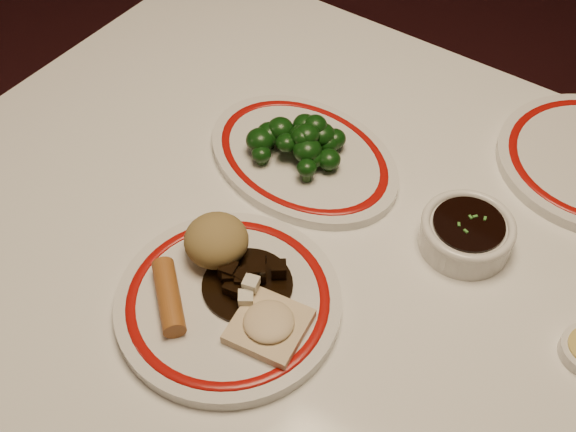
# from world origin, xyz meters

# --- Properties ---
(dining_table) EXTENTS (1.20, 0.90, 0.75)m
(dining_table) POSITION_xyz_m (0.00, 0.00, 0.66)
(dining_table) COLOR white
(dining_table) RESTS_ON ground
(main_plate) EXTENTS (0.28, 0.28, 0.02)m
(main_plate) POSITION_xyz_m (-0.08, -0.15, 0.76)
(main_plate) COLOR silver
(main_plate) RESTS_ON dining_table
(rice_mound) EXTENTS (0.08, 0.08, 0.06)m
(rice_mound) POSITION_xyz_m (-0.13, -0.10, 0.80)
(rice_mound) COLOR olive
(rice_mound) RESTS_ON main_plate
(spring_roll) EXTENTS (0.09, 0.08, 0.03)m
(spring_roll) POSITION_xyz_m (-0.13, -0.19, 0.78)
(spring_roll) COLOR #A66128
(spring_roll) RESTS_ON main_plate
(fried_wonton) EXTENTS (0.09, 0.09, 0.02)m
(fried_wonton) POSITION_xyz_m (-0.02, -0.15, 0.78)
(fried_wonton) COLOR beige
(fried_wonton) RESTS_ON main_plate
(stirfry_heap) EXTENTS (0.11, 0.11, 0.03)m
(stirfry_heap) POSITION_xyz_m (-0.07, -0.12, 0.78)
(stirfry_heap) COLOR black
(stirfry_heap) RESTS_ON main_plate
(broccoli_plate) EXTENTS (0.32, 0.29, 0.02)m
(broccoli_plate) POSITION_xyz_m (-0.14, 0.10, 0.76)
(broccoli_plate) COLOR silver
(broccoli_plate) RESTS_ON dining_table
(broccoli_pile) EXTENTS (0.13, 0.11, 0.05)m
(broccoli_pile) POSITION_xyz_m (-0.15, 0.10, 0.79)
(broccoli_pile) COLOR #23471C
(broccoli_pile) RESTS_ON broccoli_plate
(soy_bowl) EXTENTS (0.11, 0.11, 0.04)m
(soy_bowl) POSITION_xyz_m (0.10, 0.10, 0.77)
(soy_bowl) COLOR silver
(soy_bowl) RESTS_ON dining_table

